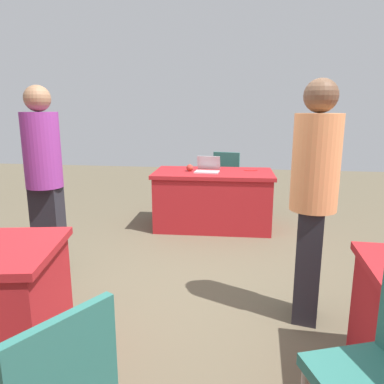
% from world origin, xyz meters
% --- Properties ---
extents(ground_plane, '(14.40, 14.40, 0.00)m').
position_xyz_m(ground_plane, '(0.00, 0.00, 0.00)').
color(ground_plane, brown).
extents(table_foreground, '(1.63, 0.92, 0.78)m').
position_xyz_m(table_foreground, '(-0.06, -2.03, 0.39)').
color(table_foreground, '#AD1E23').
rests_on(table_foreground, ground).
extents(chair_tucked_right, '(0.52, 0.52, 0.94)m').
position_xyz_m(chair_tucked_right, '(-0.22, -3.02, 0.54)').
color(chair_tucked_right, '#9E9993').
rests_on(chair_tucked_right, ground).
extents(person_presenter, '(0.36, 0.36, 1.82)m').
position_xyz_m(person_presenter, '(1.40, -0.30, 1.03)').
color(person_presenter, '#26262D').
rests_on(person_presenter, ground).
extents(person_attendee_standing, '(0.40, 0.40, 1.82)m').
position_xyz_m(person_attendee_standing, '(-0.98, 0.18, 1.03)').
color(person_attendee_standing, '#26262D').
rests_on(person_attendee_standing, ground).
extents(laptop_silver, '(0.33, 0.31, 0.21)m').
position_xyz_m(laptop_silver, '(0.02, -1.99, 0.82)').
color(laptop_silver, silver).
rests_on(laptop_silver, table_foreground).
extents(yarn_ball, '(0.09, 0.09, 0.09)m').
position_xyz_m(yarn_ball, '(0.26, -2.01, 0.83)').
color(yarn_ball, '#B2382D').
rests_on(yarn_ball, table_foreground).
extents(scissors_red, '(0.18, 0.08, 0.01)m').
position_xyz_m(scissors_red, '(-0.56, -2.18, 0.78)').
color(scissors_red, red).
rests_on(scissors_red, table_foreground).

